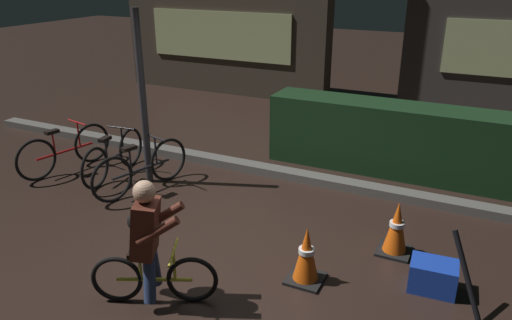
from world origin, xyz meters
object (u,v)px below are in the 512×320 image
at_px(street_post, 143,100).
at_px(closed_umbrella, 467,277).
at_px(parked_bike_leftmost, 65,150).
at_px(traffic_cone_far, 397,229).
at_px(parked_bike_center_left, 141,168).
at_px(cyclist, 149,242).
at_px(blue_crate, 433,276).
at_px(traffic_cone_near, 306,255).
at_px(parked_bike_left_mid, 114,156).

height_order(street_post, closed_umbrella, street_post).
height_order(parked_bike_leftmost, traffic_cone_far, parked_bike_leftmost).
relative_size(parked_bike_center_left, closed_umbrella, 1.82).
distance_m(parked_bike_center_left, closed_umbrella, 4.35).
bearing_deg(traffic_cone_far, parked_bike_center_left, 178.52).
bearing_deg(traffic_cone_far, cyclist, -135.92).
bearing_deg(parked_bike_center_left, street_post, 35.96).
xyz_separation_m(street_post, parked_bike_center_left, (0.11, -0.29, -0.89)).
xyz_separation_m(traffic_cone_far, blue_crate, (0.46, -0.52, -0.15)).
distance_m(street_post, parked_bike_center_left, 0.95).
bearing_deg(parked_bike_center_left, cyclist, -124.40).
bearing_deg(parked_bike_center_left, blue_crate, -83.20).
bearing_deg(parked_bike_leftmost, traffic_cone_far, -79.29).
bearing_deg(blue_crate, closed_umbrella, -40.59).
bearing_deg(traffic_cone_far, traffic_cone_near, -127.44).
bearing_deg(parked_bike_leftmost, blue_crate, -84.50).
height_order(traffic_cone_near, traffic_cone_far, traffic_cone_far).
height_order(street_post, blue_crate, street_post).
height_order(traffic_cone_far, closed_umbrella, closed_umbrella).
relative_size(parked_bike_left_mid, parked_bike_center_left, 0.98).
bearing_deg(parked_bike_leftmost, parked_bike_center_left, -80.09).
xyz_separation_m(parked_bike_left_mid, traffic_cone_far, (4.19, -0.31, -0.02)).
distance_m(blue_crate, cyclist, 2.74).
bearing_deg(traffic_cone_far, parked_bike_left_mid, 175.80).
distance_m(parked_bike_left_mid, closed_umbrella, 5.07).
xyz_separation_m(street_post, traffic_cone_near, (2.92, -1.30, -0.94)).
bearing_deg(street_post, parked_bike_leftmost, -170.79).
distance_m(street_post, traffic_cone_near, 3.33).
bearing_deg(cyclist, street_post, 102.84).
relative_size(parked_bike_leftmost, blue_crate, 3.51).
bearing_deg(traffic_cone_near, parked_bike_left_mid, 160.69).
height_order(parked_bike_left_mid, blue_crate, parked_bike_left_mid).
height_order(traffic_cone_far, cyclist, cyclist).
relative_size(parked_bike_center_left, traffic_cone_far, 2.51).
xyz_separation_m(street_post, traffic_cone_far, (3.62, -0.38, -0.93)).
distance_m(traffic_cone_far, blue_crate, 0.71).
height_order(traffic_cone_far, blue_crate, traffic_cone_far).
xyz_separation_m(street_post, closed_umbrella, (4.38, -1.15, -0.84)).
xyz_separation_m(street_post, parked_bike_left_mid, (-0.57, -0.08, -0.91)).
xyz_separation_m(traffic_cone_near, blue_crate, (1.17, 0.40, -0.14)).
bearing_deg(street_post, traffic_cone_far, -6.06).
bearing_deg(parked_bike_leftmost, closed_umbrella, -86.58).
relative_size(street_post, cyclist, 1.97).
xyz_separation_m(parked_bike_leftmost, traffic_cone_near, (4.31, -1.07, -0.04)).
relative_size(parked_bike_left_mid, cyclist, 1.21).
height_order(parked_bike_left_mid, parked_bike_center_left, parked_bike_center_left).
bearing_deg(traffic_cone_near, parked_bike_leftmost, 165.99).
bearing_deg(parked_bike_leftmost, parked_bike_left_mid, -67.11).
bearing_deg(street_post, closed_umbrella, -14.72).
xyz_separation_m(traffic_cone_far, closed_umbrella, (0.76, -0.77, 0.09)).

